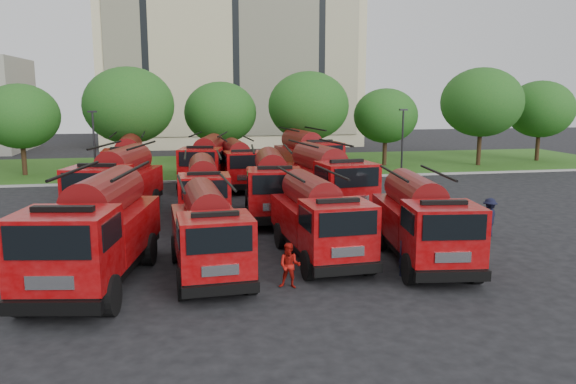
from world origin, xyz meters
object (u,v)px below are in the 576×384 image
Objects in this scene: firefighter_3 at (488,236)px; fire_truck_5 at (203,189)px; fire_truck_7 at (327,179)px; firefighter_1 at (290,288)px; firefighter_4 at (216,253)px; fire_truck_10 at (238,164)px; firefighter_5 at (410,203)px; fire_truck_0 at (95,231)px; firefighter_0 at (404,275)px; fire_truck_4 at (118,184)px; firefighter_2 at (417,265)px; fire_truck_3 at (422,221)px; fire_truck_9 at (207,162)px; fire_truck_1 at (208,232)px; fire_truck_2 at (318,218)px; fire_truck_11 at (307,156)px; fire_truck_6 at (272,185)px; fire_truck_8 at (129,164)px.

fire_truck_5 is at bearing -68.49° from firefighter_3.
firefighter_1 is at bearing -117.44° from fire_truck_7.
fire_truck_7 is 4.18× the size of firefighter_4.
fire_truck_10 is 4.64× the size of firefighter_5.
firefighter_0 is at bearing 3.39° from fire_truck_0.
fire_truck_5 is at bearing -108.67° from fire_truck_10.
firefighter_2 is at bearing -28.10° from fire_truck_4.
fire_truck_3 reaches higher than firefighter_3.
fire_truck_9 is 2.13m from fire_truck_10.
fire_truck_3 reaches higher than firefighter_4.
fire_truck_4 is 1.02× the size of fire_truck_7.
fire_truck_4 reaches higher than fire_truck_1.
firefighter_5 is (7.79, 9.51, -1.55)m from fire_truck_2.
fire_truck_1 is 21.34m from fire_truck_11.
fire_truck_10 reaches higher than firefighter_1.
fire_truck_7 is at bearing 104.36° from fire_truck_3.
firefighter_0 is 4.21m from firefighter_1.
firefighter_2 is at bearing -58.50° from fire_truck_9.
fire_truck_0 is 4.29× the size of firefighter_4.
firefighter_1 is 5.02m from firefighter_4.
firefighter_4 is (-7.22, 3.00, 0.00)m from firefighter_2.
fire_truck_10 is 4.05× the size of firefighter_3.
fire_truck_5 is at bearing -173.09° from fire_truck_6.
fire_truck_5 is 0.84× the size of fire_truck_11.
firefighter_4 is at bearing -112.38° from fire_truck_6.
fire_truck_10 reaches higher than firefighter_3.
fire_truck_3 is 4.76× the size of firefighter_1.
fire_truck_11 reaches higher than firefighter_1.
firefighter_3 is at bearing -41.74° from firefighter_2.
fire_truck_8 is (-0.17, 8.32, -0.02)m from fire_truck_4.
firefighter_1 is at bearing 120.47° from firefighter_2.
fire_truck_1 is at bearing -167.78° from fire_truck_2.
fire_truck_2 is at bearing -31.66° from firefighter_3.
fire_truck_11 reaches higher than fire_truck_2.
firefighter_3 reaches higher than firefighter_0.
fire_truck_1 is 0.96× the size of fire_truck_10.
fire_truck_3 is 5.94m from firefighter_1.
fire_truck_0 is 6.68m from firefighter_1.
fire_truck_2 is at bearing -113.94° from fire_truck_7.
fire_truck_3 is (3.66, -1.24, 0.04)m from fire_truck_2.
fire_truck_0 is 10.62m from firefighter_0.
fire_truck_1 is 0.98× the size of fire_truck_2.
fire_truck_0 is 5.30m from firefighter_4.
firefighter_3 is at bearing 8.97° from fire_truck_2.
fire_truck_7 is 13.98m from fire_truck_8.
fire_truck_5 is at bearing -179.73° from fire_truck_7.
fire_truck_4 reaches higher than firefighter_2.
fire_truck_6 is at bearing 91.42° from fire_truck_2.
fire_truck_2 reaches higher than firefighter_4.
fire_truck_5 is (4.23, -1.23, -0.21)m from fire_truck_4.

